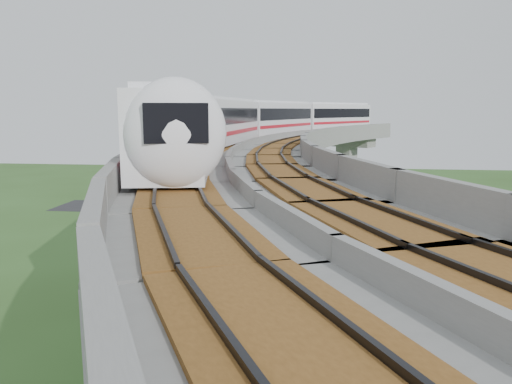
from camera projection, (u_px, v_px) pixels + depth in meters
ground at (242, 292)px, 36.44m from camera, size 160.00×160.00×0.00m
dirt_lot at (448, 312)px, 32.82m from camera, size 18.00×26.00×0.04m
asphalt_road at (276, 210)px, 65.82m from camera, size 60.00×8.00×0.03m
viaduct at (297, 170)px, 34.50m from camera, size 19.58×73.98×11.40m
metro_train at (273, 119)px, 44.60m from camera, size 16.62×60.33×3.64m
fence at (379, 288)px, 35.16m from camera, size 3.87×38.73×1.50m
tree_0 at (373, 213)px, 55.52m from camera, size 1.96×1.96×2.57m
tree_1 at (344, 225)px, 47.08m from camera, size 2.52×2.52×3.49m
tree_2 at (334, 252)px, 37.81m from camera, size 3.00×3.00×3.78m
tree_3 at (330, 298)px, 30.18m from camera, size 2.27×2.27×2.87m
tree_4 at (394, 380)px, 20.53m from camera, size 2.66×2.66×3.28m
car_white at (497, 375)px, 23.82m from camera, size 2.10×3.54×1.13m
car_dark at (441, 282)px, 36.72m from camera, size 4.03×2.01×1.12m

